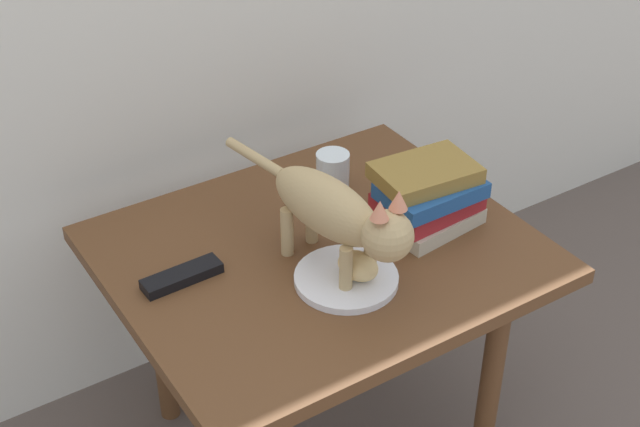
{
  "coord_description": "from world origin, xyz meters",
  "views": [
    {
      "loc": [
        -0.75,
        -1.17,
        1.56
      ],
      "look_at": [
        0.0,
        0.0,
        0.61
      ],
      "focal_mm": 50.91,
      "sensor_mm": 36.0,
      "label": 1
    }
  ],
  "objects_px": {
    "bread_roll": "(356,266)",
    "tv_remote": "(182,276)",
    "book_stack": "(428,196)",
    "side_table": "(320,276)",
    "candle_jar": "(333,174)",
    "cat": "(338,213)",
    "plate": "(346,278)"
  },
  "relations": [
    {
      "from": "side_table",
      "to": "candle_jar",
      "type": "bearing_deg",
      "value": 50.09
    },
    {
      "from": "cat",
      "to": "book_stack",
      "type": "distance_m",
      "value": 0.25
    },
    {
      "from": "bread_roll",
      "to": "tv_remote",
      "type": "relative_size",
      "value": 0.53
    },
    {
      "from": "cat",
      "to": "tv_remote",
      "type": "xyz_separation_m",
      "value": [
        -0.25,
        0.13,
        -0.12
      ]
    },
    {
      "from": "side_table",
      "to": "candle_jar",
      "type": "height_order",
      "value": "candle_jar"
    },
    {
      "from": "bread_roll",
      "to": "candle_jar",
      "type": "distance_m",
      "value": 0.32
    },
    {
      "from": "side_table",
      "to": "candle_jar",
      "type": "relative_size",
      "value": 9.22
    },
    {
      "from": "side_table",
      "to": "plate",
      "type": "xyz_separation_m",
      "value": [
        -0.02,
        -0.11,
        0.07
      ]
    },
    {
      "from": "side_table",
      "to": "tv_remote",
      "type": "xyz_separation_m",
      "value": [
        -0.26,
        0.05,
        0.08
      ]
    },
    {
      "from": "plate",
      "to": "candle_jar",
      "type": "distance_m",
      "value": 0.31
    },
    {
      "from": "plate",
      "to": "candle_jar",
      "type": "height_order",
      "value": "candle_jar"
    },
    {
      "from": "side_table",
      "to": "book_stack",
      "type": "xyz_separation_m",
      "value": [
        0.22,
        -0.05,
        0.13
      ]
    },
    {
      "from": "book_stack",
      "to": "candle_jar",
      "type": "relative_size",
      "value": 2.47
    },
    {
      "from": "bread_roll",
      "to": "candle_jar",
      "type": "bearing_deg",
      "value": 64.24
    },
    {
      "from": "plate",
      "to": "candle_jar",
      "type": "relative_size",
      "value": 2.24
    },
    {
      "from": "bread_roll",
      "to": "tv_remote",
      "type": "height_order",
      "value": "bread_roll"
    },
    {
      "from": "book_stack",
      "to": "tv_remote",
      "type": "distance_m",
      "value": 0.5
    },
    {
      "from": "cat",
      "to": "candle_jar",
      "type": "bearing_deg",
      "value": 58.27
    },
    {
      "from": "book_stack",
      "to": "side_table",
      "type": "bearing_deg",
      "value": 168.1
    },
    {
      "from": "tv_remote",
      "to": "side_table",
      "type": "bearing_deg",
      "value": -12.69
    },
    {
      "from": "plate",
      "to": "cat",
      "type": "relative_size",
      "value": 0.4
    },
    {
      "from": "bread_roll",
      "to": "candle_jar",
      "type": "xyz_separation_m",
      "value": [
        0.14,
        0.29,
        -0.0
      ]
    },
    {
      "from": "side_table",
      "to": "bread_roll",
      "type": "distance_m",
      "value": 0.16
    },
    {
      "from": "bread_roll",
      "to": "cat",
      "type": "xyz_separation_m",
      "value": [
        -0.01,
        0.05,
        0.09
      ]
    },
    {
      "from": "plate",
      "to": "tv_remote",
      "type": "bearing_deg",
      "value": 146.78
    },
    {
      "from": "book_stack",
      "to": "bread_roll",
      "type": "bearing_deg",
      "value": -160.47
    },
    {
      "from": "bread_roll",
      "to": "book_stack",
      "type": "distance_m",
      "value": 0.24
    },
    {
      "from": "candle_jar",
      "to": "plate",
      "type": "bearing_deg",
      "value": -118.75
    },
    {
      "from": "book_stack",
      "to": "candle_jar",
      "type": "distance_m",
      "value": 0.23
    },
    {
      "from": "side_table",
      "to": "bread_roll",
      "type": "relative_size",
      "value": 9.8
    },
    {
      "from": "bread_roll",
      "to": "tv_remote",
      "type": "xyz_separation_m",
      "value": [
        -0.26,
        0.18,
        -0.03
      ]
    },
    {
      "from": "cat",
      "to": "book_stack",
      "type": "xyz_separation_m",
      "value": [
        0.23,
        0.03,
        -0.07
      ]
    }
  ]
}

